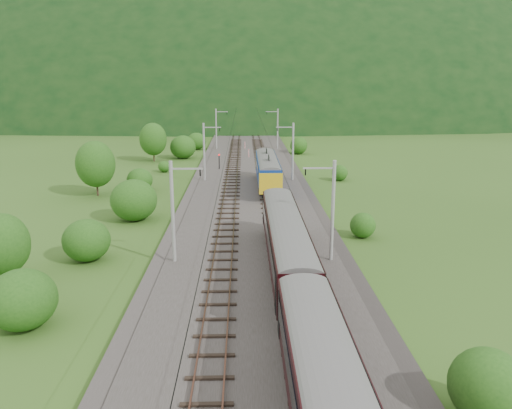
{
  "coord_description": "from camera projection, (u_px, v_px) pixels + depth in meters",
  "views": [
    {
      "loc": [
        -0.69,
        -37.21,
        14.4
      ],
      "look_at": [
        0.46,
        8.91,
        2.6
      ],
      "focal_mm": 35.0,
      "sensor_mm": 36.0,
      "label": 1
    }
  ],
  "objects": [
    {
      "name": "catenary_right",
      "position": [
        292.0,
        150.0,
        69.65
      ],
      "size": [
        2.54,
        192.28,
        8.0
      ],
      "color": "gray",
      "rests_on": "railbed"
    },
    {
      "name": "track_left",
      "position": [
        227.0,
        224.0,
        49.16
      ],
      "size": [
        2.4,
        220.0,
        0.27
      ],
      "color": "#553124",
      "rests_on": "railbed"
    },
    {
      "name": "signal",
      "position": [
        219.0,
        160.0,
        78.58
      ],
      "size": [
        0.26,
        0.26,
        2.39
      ],
      "color": "black",
      "rests_on": "railbed"
    },
    {
      "name": "overhead_wires",
      "position": [
        251.0,
        156.0,
        47.55
      ],
      "size": [
        4.83,
        198.0,
        0.03
      ],
      "color": "black",
      "rests_on": "ground"
    },
    {
      "name": "track_right",
      "position": [
        275.0,
        223.0,
        49.28
      ],
      "size": [
        2.4,
        220.0,
        0.27
      ],
      "color": "#553124",
      "rests_on": "railbed"
    },
    {
      "name": "vegetation_left",
      "position": [
        111.0,
        194.0,
        51.25
      ],
      "size": [
        13.02,
        144.53,
        6.88
      ],
      "color": "#214F15",
      "rests_on": "ground"
    },
    {
      "name": "vegetation_right",
      "position": [
        349.0,
        203.0,
        53.5
      ],
      "size": [
        7.06,
        102.14,
        2.99
      ],
      "color": "#214F15",
      "rests_on": "ground"
    },
    {
      "name": "ground",
      "position": [
        253.0,
        264.0,
        39.63
      ],
      "size": [
        600.0,
        600.0,
        0.0
      ],
      "primitive_type": "plane",
      "color": "#2F4F18",
      "rests_on": "ground"
    },
    {
      "name": "hazard_post_far",
      "position": [
        249.0,
        153.0,
        90.41
      ],
      "size": [
        0.15,
        0.15,
        1.44
      ],
      "primitive_type": "cylinder",
      "color": "red",
      "rests_on": "railbed"
    },
    {
      "name": "catenary_left",
      "position": [
        205.0,
        151.0,
        69.36
      ],
      "size": [
        2.54,
        192.28,
        8.0
      ],
      "color": "gray",
      "rests_on": "railbed"
    },
    {
      "name": "mountain_ridge",
      "position": [
        62.0,
        100.0,
        327.28
      ],
      "size": [
        336.0,
        280.0,
        132.0
      ],
      "primitive_type": "ellipsoid",
      "color": "black",
      "rests_on": "ground"
    },
    {
      "name": "railbed",
      "position": [
        251.0,
        226.0,
        49.28
      ],
      "size": [
        14.0,
        220.0,
        0.3
      ],
      "primitive_type": "cube",
      "color": "#38332D",
      "rests_on": "ground"
    },
    {
      "name": "hazard_post_near",
      "position": [
        245.0,
        145.0,
        101.32
      ],
      "size": [
        0.15,
        0.15,
        1.4
      ],
      "primitive_type": "cylinder",
      "color": "red",
      "rests_on": "railbed"
    },
    {
      "name": "mountain_main",
      "position": [
        245.0,
        103.0,
        291.44
      ],
      "size": [
        504.0,
        360.0,
        244.0
      ],
      "primitive_type": "ellipsoid",
      "color": "black",
      "rests_on": "ground"
    }
  ]
}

